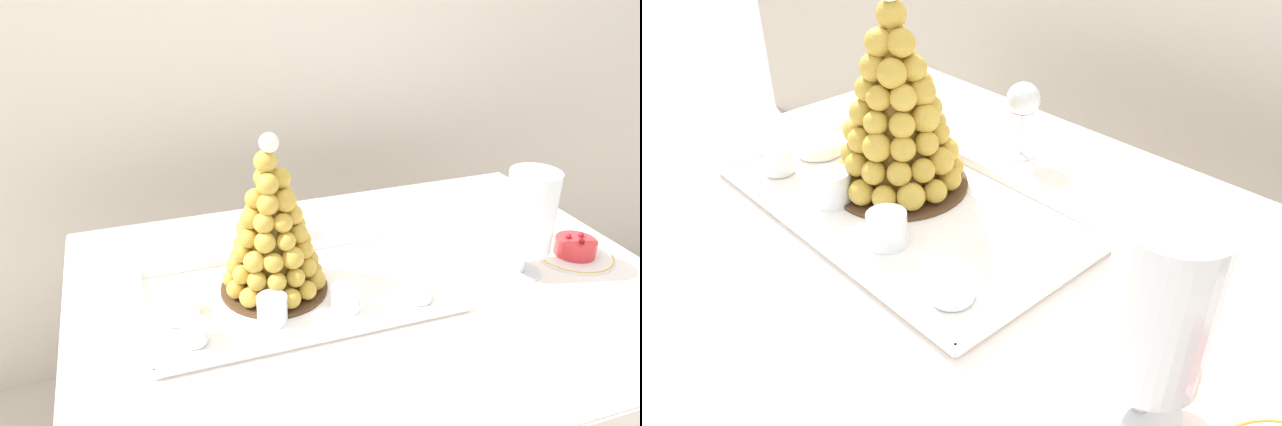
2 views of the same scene
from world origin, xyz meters
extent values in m
cylinder|color=brown|center=(-0.58, 0.41, 0.37)|extent=(0.04, 0.04, 0.74)
cube|color=brown|center=(0.00, 0.00, 0.75)|extent=(1.29, 0.94, 0.02)
cube|color=white|center=(0.00, 0.00, 0.76)|extent=(1.35, 1.00, 0.00)
cube|color=white|center=(0.00, 0.50, 0.63)|extent=(1.35, 0.01, 0.25)
cube|color=white|center=(-0.67, 0.00, 0.63)|extent=(0.01, 1.00, 0.25)
cube|color=white|center=(-0.18, 0.02, 0.76)|extent=(0.66, 0.36, 0.01)
cube|color=white|center=(-0.18, -0.16, 0.78)|extent=(0.66, 0.01, 0.02)
cube|color=white|center=(-0.18, 0.19, 0.78)|extent=(0.66, 0.01, 0.02)
cube|color=white|center=(-0.51, 0.02, 0.78)|extent=(0.01, 0.36, 0.02)
cube|color=white|center=(0.15, 0.02, 0.78)|extent=(0.01, 0.36, 0.02)
cylinder|color=white|center=(-0.18, 0.02, 0.77)|extent=(0.33, 0.33, 0.00)
cylinder|color=#4C331E|center=(-0.22, 0.05, 0.77)|extent=(0.24, 0.24, 0.01)
cone|color=#AA822F|center=(-0.22, 0.05, 0.93)|extent=(0.16, 0.16, 0.31)
sphere|color=gold|center=(-0.13, 0.05, 0.80)|extent=(0.04, 0.04, 0.04)
sphere|color=gold|center=(-0.14, 0.09, 0.80)|extent=(0.04, 0.04, 0.04)
sphere|color=gold|center=(-0.17, 0.13, 0.80)|extent=(0.04, 0.04, 0.04)
sphere|color=gold|center=(-0.21, 0.14, 0.80)|extent=(0.05, 0.05, 0.05)
sphere|color=gold|center=(-0.26, 0.14, 0.80)|extent=(0.04, 0.04, 0.04)
sphere|color=gold|center=(-0.29, 0.11, 0.80)|extent=(0.04, 0.04, 0.04)
sphere|color=gold|center=(-0.32, 0.07, 0.80)|extent=(0.04, 0.04, 0.04)
sphere|color=gold|center=(-0.32, 0.03, 0.80)|extent=(0.04, 0.04, 0.04)
sphere|color=gold|center=(-0.29, -0.01, 0.80)|extent=(0.04, 0.04, 0.04)
sphere|color=gold|center=(-0.26, -0.04, 0.80)|extent=(0.04, 0.04, 0.04)
sphere|color=gold|center=(-0.21, -0.04, 0.80)|extent=(0.04, 0.04, 0.04)
sphere|color=gold|center=(-0.17, -0.03, 0.80)|extent=(0.04, 0.04, 0.04)
sphere|color=gold|center=(-0.14, 0.01, 0.80)|extent=(0.05, 0.05, 0.05)
sphere|color=gold|center=(-0.15, 0.08, 0.84)|extent=(0.05, 0.05, 0.05)
sphere|color=gold|center=(-0.17, 0.11, 0.84)|extent=(0.05, 0.05, 0.05)
sphere|color=gold|center=(-0.21, 0.13, 0.84)|extent=(0.04, 0.04, 0.04)
sphere|color=gold|center=(-0.25, 0.13, 0.84)|extent=(0.05, 0.05, 0.05)
sphere|color=gold|center=(-0.29, 0.10, 0.84)|extent=(0.05, 0.05, 0.05)
sphere|color=gold|center=(-0.30, 0.06, 0.84)|extent=(0.05, 0.05, 0.05)
sphere|color=gold|center=(-0.30, 0.02, 0.84)|extent=(0.04, 0.04, 0.04)
sphere|color=gold|center=(-0.28, -0.01, 0.84)|extent=(0.04, 0.04, 0.04)
sphere|color=gold|center=(-0.24, -0.03, 0.84)|extent=(0.04, 0.04, 0.04)
sphere|color=gold|center=(-0.20, -0.03, 0.84)|extent=(0.04, 0.04, 0.04)
sphere|color=gold|center=(-0.16, 0.00, 0.84)|extent=(0.04, 0.04, 0.04)
sphere|color=gold|center=(-0.14, 0.04, 0.84)|extent=(0.04, 0.04, 0.04)
sphere|color=gold|center=(-0.17, 0.09, 0.88)|extent=(0.04, 0.04, 0.04)
sphere|color=gold|center=(-0.21, 0.12, 0.88)|extent=(0.04, 0.04, 0.04)
sphere|color=gold|center=(-0.25, 0.11, 0.88)|extent=(0.04, 0.04, 0.04)
sphere|color=gold|center=(-0.28, 0.09, 0.88)|extent=(0.04, 0.04, 0.04)
sphere|color=gold|center=(-0.29, 0.04, 0.88)|extent=(0.04, 0.04, 0.04)
sphere|color=gold|center=(-0.28, 0.00, 0.88)|extent=(0.05, 0.05, 0.05)
sphere|color=gold|center=(-0.24, -0.02, 0.88)|extent=(0.04, 0.04, 0.04)
sphere|color=gold|center=(-0.20, -0.01, 0.88)|extent=(0.05, 0.05, 0.05)
sphere|color=gold|center=(-0.17, 0.01, 0.88)|extent=(0.04, 0.04, 0.04)
sphere|color=gold|center=(-0.16, 0.05, 0.88)|extent=(0.04, 0.04, 0.04)
sphere|color=gold|center=(-0.20, 0.10, 0.92)|extent=(0.04, 0.04, 0.04)
sphere|color=gold|center=(-0.24, 0.10, 0.92)|extent=(0.05, 0.05, 0.05)
sphere|color=gold|center=(-0.27, 0.08, 0.92)|extent=(0.05, 0.05, 0.05)
sphere|color=gold|center=(-0.28, 0.03, 0.91)|extent=(0.04, 0.04, 0.04)
sphere|color=gold|center=(-0.25, 0.00, 0.92)|extent=(0.05, 0.05, 0.05)
sphere|color=gold|center=(-0.21, -0.01, 0.92)|extent=(0.04, 0.04, 0.04)
sphere|color=gold|center=(-0.18, 0.02, 0.91)|extent=(0.04, 0.04, 0.04)
sphere|color=gold|center=(-0.17, 0.06, 0.91)|extent=(0.05, 0.05, 0.05)
sphere|color=gold|center=(-0.22, 0.09, 0.95)|extent=(0.05, 0.05, 0.05)
sphere|color=gold|center=(-0.26, 0.08, 0.95)|extent=(0.04, 0.04, 0.04)
sphere|color=gold|center=(-0.27, 0.05, 0.95)|extent=(0.05, 0.05, 0.05)
sphere|color=gold|center=(-0.25, 0.01, 0.96)|extent=(0.04, 0.04, 0.04)
sphere|color=gold|center=(-0.21, 0.01, 0.95)|extent=(0.04, 0.04, 0.04)
sphere|color=gold|center=(-0.18, 0.03, 0.96)|extent=(0.04, 0.04, 0.04)
sphere|color=gold|center=(-0.19, 0.07, 0.95)|extent=(0.05, 0.05, 0.05)
sphere|color=gold|center=(-0.23, 0.08, 0.99)|extent=(0.04, 0.04, 0.04)
sphere|color=gold|center=(-0.26, 0.05, 0.99)|extent=(0.04, 0.04, 0.04)
sphere|color=gold|center=(-0.24, 0.02, 0.99)|extent=(0.05, 0.05, 0.05)
sphere|color=gold|center=(-0.20, 0.03, 0.99)|extent=(0.05, 0.05, 0.05)
sphere|color=gold|center=(-0.20, 0.07, 0.99)|extent=(0.04, 0.04, 0.04)
sphere|color=gold|center=(-0.24, 0.07, 1.03)|extent=(0.04, 0.04, 0.04)
sphere|color=gold|center=(-0.24, 0.03, 1.03)|extent=(0.05, 0.05, 0.05)
sphere|color=gold|center=(-0.20, 0.05, 1.03)|extent=(0.05, 0.05, 0.05)
sphere|color=gold|center=(-0.23, 0.06, 1.07)|extent=(0.05, 0.05, 0.05)
cylinder|color=silver|center=(-0.42, -0.08, 0.79)|extent=(0.05, 0.05, 0.05)
cylinder|color=brown|center=(-0.42, -0.08, 0.78)|extent=(0.05, 0.05, 0.02)
cylinder|color=#8C603D|center=(-0.42, -0.08, 0.80)|extent=(0.05, 0.05, 0.01)
sphere|color=brown|center=(-0.42, -0.09, 0.81)|extent=(0.02, 0.02, 0.02)
cylinder|color=silver|center=(-0.26, -0.07, 0.80)|extent=(0.06, 0.06, 0.06)
cylinder|color=brown|center=(-0.26, -0.07, 0.78)|extent=(0.06, 0.06, 0.02)
cylinder|color=#8C603D|center=(-0.26, -0.07, 0.80)|extent=(0.06, 0.06, 0.02)
sphere|color=brown|center=(-0.25, -0.06, 0.82)|extent=(0.02, 0.02, 0.02)
cylinder|color=silver|center=(-0.10, -0.08, 0.80)|extent=(0.06, 0.06, 0.05)
cylinder|color=brown|center=(-0.10, -0.08, 0.78)|extent=(0.06, 0.06, 0.02)
cylinder|color=#8C603D|center=(-0.10, -0.08, 0.80)|extent=(0.06, 0.06, 0.02)
sphere|color=brown|center=(-0.09, -0.07, 0.81)|extent=(0.02, 0.02, 0.02)
cylinder|color=silver|center=(0.06, -0.09, 0.79)|extent=(0.06, 0.06, 0.05)
cylinder|color=gold|center=(0.06, -0.09, 0.78)|extent=(0.06, 0.06, 0.02)
cylinder|color=#EAC166|center=(0.06, -0.09, 0.80)|extent=(0.06, 0.06, 0.01)
sphere|color=brown|center=(0.07, -0.10, 0.81)|extent=(0.02, 0.02, 0.02)
cylinder|color=white|center=(-0.44, 0.02, 0.78)|extent=(0.09, 0.09, 0.03)
cylinder|color=#F2CC59|center=(-0.44, 0.02, 0.79)|extent=(0.08, 0.08, 0.00)
cylinder|color=white|center=(0.35, -0.06, 0.76)|extent=(0.10, 0.10, 0.01)
cylinder|color=white|center=(0.35, -0.06, 0.80)|extent=(0.02, 0.02, 0.06)
cylinder|color=white|center=(0.35, -0.06, 0.92)|extent=(0.11, 0.11, 0.19)
cylinder|color=#72B2E0|center=(0.37, -0.06, 0.84)|extent=(0.05, 0.04, 0.05)
cylinder|color=#F9A54C|center=(0.35, -0.04, 0.84)|extent=(0.06, 0.04, 0.06)
cylinder|color=#D199D8|center=(0.32, -0.07, 0.84)|extent=(0.05, 0.05, 0.05)
cylinder|color=#72B2E0|center=(0.35, -0.08, 0.84)|extent=(0.05, 0.05, 0.05)
cylinder|color=yellow|center=(0.37, -0.04, 0.86)|extent=(0.05, 0.04, 0.05)
cylinder|color=brown|center=(0.33, -0.05, 0.86)|extent=(0.06, 0.04, 0.06)
cylinder|color=brown|center=(0.35, -0.08, 0.86)|extent=(0.05, 0.04, 0.04)
cylinder|color=brown|center=(0.35, -0.05, 0.88)|extent=(0.04, 0.04, 0.02)
cylinder|color=#D199D8|center=(0.32, -0.06, 0.88)|extent=(0.04, 0.04, 0.03)
cylinder|color=yellow|center=(0.34, -0.09, 0.88)|extent=(0.05, 0.05, 0.05)
cylinder|color=#72B2E0|center=(0.37, -0.07, 0.88)|extent=(0.05, 0.04, 0.05)
cylinder|color=#E54C47|center=(0.35, -0.05, 0.89)|extent=(0.05, 0.04, 0.05)
cylinder|color=#E54C47|center=(0.32, -0.08, 0.89)|extent=(0.04, 0.04, 0.04)
cylinder|color=yellow|center=(0.36, -0.09, 0.89)|extent=(0.06, 0.04, 0.06)
cylinder|color=#E54C47|center=(0.37, -0.06, 0.89)|extent=(0.05, 0.04, 0.05)
cylinder|color=#E54C47|center=(0.33, -0.05, 0.91)|extent=(0.04, 0.05, 0.04)
cylinder|color=pink|center=(0.35, -0.08, 0.91)|extent=(0.06, 0.04, 0.06)
cylinder|color=yellow|center=(0.37, -0.06, 0.91)|extent=(0.04, 0.04, 0.03)
cylinder|color=#72B2E0|center=(0.33, -0.06, 0.93)|extent=(0.05, 0.04, 0.05)
cylinder|color=brown|center=(0.36, -0.08, 0.93)|extent=(0.05, 0.04, 0.04)
cylinder|color=#9ED860|center=(0.37, -0.05, 0.93)|extent=(0.05, 0.05, 0.05)
cylinder|color=brown|center=(0.33, -0.08, 0.95)|extent=(0.05, 0.05, 0.03)
cylinder|color=pink|center=(0.37, -0.07, 0.95)|extent=(0.04, 0.04, 0.03)
cylinder|color=#E54C47|center=(0.35, -0.05, 0.95)|extent=(0.06, 0.04, 0.06)
cylinder|color=yellow|center=(0.34, -0.08, 0.97)|extent=(0.05, 0.05, 0.02)
cylinder|color=yellow|center=(0.37, -0.06, 0.97)|extent=(0.06, 0.04, 0.05)
cylinder|color=#72B2E0|center=(0.34, -0.05, 0.97)|extent=(0.05, 0.04, 0.05)
cylinder|color=silver|center=(-0.17, 0.31, 0.76)|extent=(0.06, 0.06, 0.00)
cylinder|color=silver|center=(-0.17, 0.31, 0.81)|extent=(0.01, 0.01, 0.09)
sphere|color=silver|center=(-0.17, 0.31, 0.88)|extent=(0.06, 0.06, 0.06)
cylinder|color=maroon|center=(-0.17, 0.31, 0.87)|extent=(0.05, 0.05, 0.03)
camera|label=1|loc=(-0.50, -1.07, 1.51)|focal=33.77mm
camera|label=2|loc=(0.56, -0.54, 1.34)|focal=35.39mm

